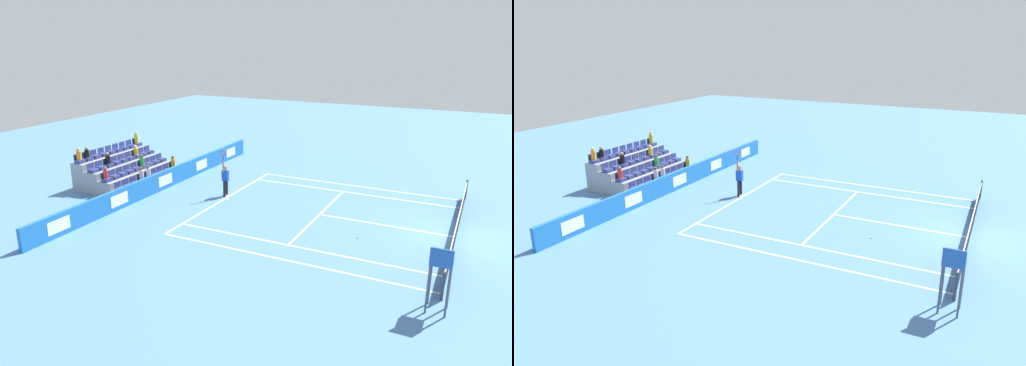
# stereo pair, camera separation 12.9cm
# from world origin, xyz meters

# --- Properties ---
(ground_plane) EXTENTS (80.00, 80.00, 0.00)m
(ground_plane) POSITION_xyz_m (0.00, 0.00, 0.00)
(ground_plane) COLOR #4C7AB2
(line_baseline) EXTENTS (10.97, 0.10, 0.01)m
(line_baseline) POSITION_xyz_m (0.00, -11.89, 0.00)
(line_baseline) COLOR white
(line_baseline) RESTS_ON ground
(line_service) EXTENTS (8.23, 0.10, 0.01)m
(line_service) POSITION_xyz_m (0.00, -6.40, 0.00)
(line_service) COLOR white
(line_service) RESTS_ON ground
(line_centre_service) EXTENTS (0.10, 6.40, 0.01)m
(line_centre_service) POSITION_xyz_m (0.00, -3.20, 0.00)
(line_centre_service) COLOR white
(line_centre_service) RESTS_ON ground
(line_singles_sideline_left) EXTENTS (0.10, 11.89, 0.01)m
(line_singles_sideline_left) POSITION_xyz_m (4.12, -5.95, 0.00)
(line_singles_sideline_left) COLOR white
(line_singles_sideline_left) RESTS_ON ground
(line_singles_sideline_right) EXTENTS (0.10, 11.89, 0.01)m
(line_singles_sideline_right) POSITION_xyz_m (-4.12, -5.95, 0.00)
(line_singles_sideline_right) COLOR white
(line_singles_sideline_right) RESTS_ON ground
(line_doubles_sideline_left) EXTENTS (0.10, 11.89, 0.01)m
(line_doubles_sideline_left) POSITION_xyz_m (5.49, -5.95, 0.00)
(line_doubles_sideline_left) COLOR white
(line_doubles_sideline_left) RESTS_ON ground
(line_doubles_sideline_right) EXTENTS (0.10, 11.89, 0.01)m
(line_doubles_sideline_right) POSITION_xyz_m (-5.49, -5.95, 0.00)
(line_doubles_sideline_right) COLOR white
(line_doubles_sideline_right) RESTS_ON ground
(line_centre_mark) EXTENTS (0.10, 0.20, 0.01)m
(line_centre_mark) POSITION_xyz_m (0.00, -11.79, 0.00)
(line_centre_mark) COLOR white
(line_centre_mark) RESTS_ON ground
(sponsor_barrier) EXTENTS (19.54, 0.22, 1.08)m
(sponsor_barrier) POSITION_xyz_m (-0.00, -16.00, 0.54)
(sponsor_barrier) COLOR #1E66AD
(sponsor_barrier) RESTS_ON ground
(tennis_net) EXTENTS (11.97, 0.10, 1.07)m
(tennis_net) POSITION_xyz_m (0.00, 0.00, 0.49)
(tennis_net) COLOR #33383D
(tennis_net) RESTS_ON ground
(tennis_player) EXTENTS (0.53, 0.37, 2.85)m
(tennis_player) POSITION_xyz_m (-0.40, -12.08, 0.99)
(tennis_player) COLOR black
(tennis_player) RESTS_ON ground
(umpire_chair) EXTENTS (0.70, 0.70, 2.34)m
(umpire_chair) POSITION_xyz_m (6.76, -0.09, 1.52)
(umpire_chair) COLOR #474C54
(umpire_chair) RESTS_ON ground
(stadium_stand) EXTENTS (5.58, 3.80, 2.62)m
(stadium_stand) POSITION_xyz_m (0.00, -18.94, 0.69)
(stadium_stand) COLOR gray
(stadium_stand) RESTS_ON ground
(loose_tennis_ball) EXTENTS (0.07, 0.07, 0.07)m
(loose_tennis_ball) POSITION_xyz_m (2.05, -3.92, 0.03)
(loose_tennis_ball) COLOR #D1E533
(loose_tennis_ball) RESTS_ON ground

